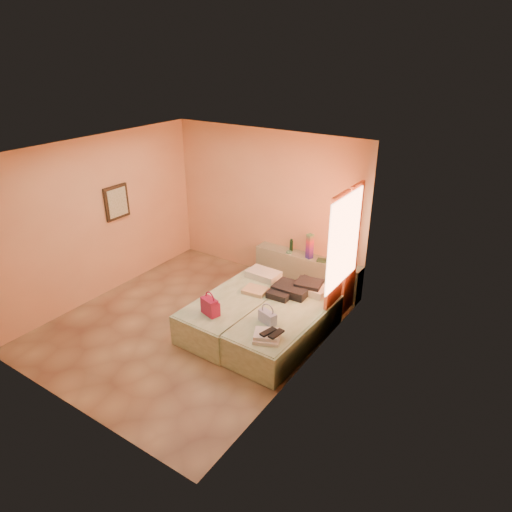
{
  "coord_description": "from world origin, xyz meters",
  "views": [
    {
      "loc": [
        4.32,
        -4.64,
        4.13
      ],
      "look_at": [
        0.68,
        0.85,
        1.06
      ],
      "focal_mm": 32.0,
      "sensor_mm": 36.0,
      "label": 1
    }
  ],
  "objects_px": {
    "green_book": "(323,261)",
    "blue_handbag": "(268,318)",
    "water_bottle": "(291,245)",
    "magenta_handbag": "(210,306)",
    "towel_stack": "(267,337)",
    "bed_left": "(236,311)",
    "flower_vase": "(347,262)",
    "headboard_ledge": "(307,272)",
    "bed_right": "(285,328)"
  },
  "relations": [
    {
      "from": "headboard_ledge",
      "to": "magenta_handbag",
      "type": "xyz_separation_m",
      "value": [
        -0.4,
        -2.31,
        0.31
      ]
    },
    {
      "from": "bed_right",
      "to": "blue_handbag",
      "type": "bearing_deg",
      "value": -103.45
    },
    {
      "from": "flower_vase",
      "to": "blue_handbag",
      "type": "distance_m",
      "value": 2.02
    },
    {
      "from": "headboard_ledge",
      "to": "bed_left",
      "type": "xyz_separation_m",
      "value": [
        -0.38,
        -1.7,
        -0.08
      ]
    },
    {
      "from": "water_bottle",
      "to": "towel_stack",
      "type": "height_order",
      "value": "water_bottle"
    },
    {
      "from": "flower_vase",
      "to": "water_bottle",
      "type": "bearing_deg",
      "value": 174.29
    },
    {
      "from": "green_book",
      "to": "towel_stack",
      "type": "bearing_deg",
      "value": -96.25
    },
    {
      "from": "headboard_ledge",
      "to": "green_book",
      "type": "bearing_deg",
      "value": -8.56
    },
    {
      "from": "water_bottle",
      "to": "bed_right",
      "type": "bearing_deg",
      "value": -62.82
    },
    {
      "from": "water_bottle",
      "to": "magenta_handbag",
      "type": "xyz_separation_m",
      "value": [
        -0.03,
        -2.36,
        -0.13
      ]
    },
    {
      "from": "water_bottle",
      "to": "towel_stack",
      "type": "xyz_separation_m",
      "value": [
        1.02,
        -2.45,
        -0.21
      ]
    },
    {
      "from": "green_book",
      "to": "blue_handbag",
      "type": "height_order",
      "value": "green_book"
    },
    {
      "from": "blue_handbag",
      "to": "towel_stack",
      "type": "distance_m",
      "value": 0.41
    },
    {
      "from": "bed_left",
      "to": "water_bottle",
      "type": "height_order",
      "value": "water_bottle"
    },
    {
      "from": "bed_left",
      "to": "green_book",
      "type": "xyz_separation_m",
      "value": [
        0.69,
        1.65,
        0.42
      ]
    },
    {
      "from": "flower_vase",
      "to": "towel_stack",
      "type": "xyz_separation_m",
      "value": [
        -0.14,
        -2.33,
        -0.22
      ]
    },
    {
      "from": "green_book",
      "to": "blue_handbag",
      "type": "relative_size",
      "value": 0.7
    },
    {
      "from": "water_bottle",
      "to": "headboard_ledge",
      "type": "bearing_deg",
      "value": -6.91
    },
    {
      "from": "bed_right",
      "to": "green_book",
      "type": "height_order",
      "value": "green_book"
    },
    {
      "from": "towel_stack",
      "to": "headboard_ledge",
      "type": "bearing_deg",
      "value": 105.02
    },
    {
      "from": "bed_left",
      "to": "blue_handbag",
      "type": "bearing_deg",
      "value": -21.64
    },
    {
      "from": "bed_right",
      "to": "towel_stack",
      "type": "relative_size",
      "value": 5.71
    },
    {
      "from": "bed_right",
      "to": "water_bottle",
      "type": "bearing_deg",
      "value": 118.81
    },
    {
      "from": "green_book",
      "to": "blue_handbag",
      "type": "xyz_separation_m",
      "value": [
        0.11,
        -2.0,
        -0.08
      ]
    },
    {
      "from": "water_bottle",
      "to": "magenta_handbag",
      "type": "relative_size",
      "value": 0.79
    },
    {
      "from": "blue_handbag",
      "to": "bed_right",
      "type": "bearing_deg",
      "value": 92.26
    },
    {
      "from": "green_book",
      "to": "towel_stack",
      "type": "relative_size",
      "value": 0.56
    },
    {
      "from": "bed_left",
      "to": "flower_vase",
      "type": "height_order",
      "value": "flower_vase"
    },
    {
      "from": "water_bottle",
      "to": "flower_vase",
      "type": "relative_size",
      "value": 0.96
    },
    {
      "from": "blue_handbag",
      "to": "towel_stack",
      "type": "bearing_deg",
      "value": -41.61
    },
    {
      "from": "water_bottle",
      "to": "flower_vase",
      "type": "xyz_separation_m",
      "value": [
        1.16,
        -0.12,
        0.0
      ]
    },
    {
      "from": "blue_handbag",
      "to": "bed_left",
      "type": "bearing_deg",
      "value": 174.08
    },
    {
      "from": "water_bottle",
      "to": "magenta_handbag",
      "type": "height_order",
      "value": "water_bottle"
    },
    {
      "from": "headboard_ledge",
      "to": "bed_left",
      "type": "height_order",
      "value": "headboard_ledge"
    },
    {
      "from": "green_book",
      "to": "flower_vase",
      "type": "distance_m",
      "value": 0.48
    },
    {
      "from": "headboard_ledge",
      "to": "blue_handbag",
      "type": "relative_size",
      "value": 7.32
    },
    {
      "from": "headboard_ledge",
      "to": "bed_left",
      "type": "relative_size",
      "value": 1.02
    },
    {
      "from": "flower_vase",
      "to": "bed_right",
      "type": "bearing_deg",
      "value": -99.13
    },
    {
      "from": "bed_right",
      "to": "water_bottle",
      "type": "distance_m",
      "value": 2.03
    },
    {
      "from": "magenta_handbag",
      "to": "towel_stack",
      "type": "bearing_deg",
      "value": 10.93
    },
    {
      "from": "bed_right",
      "to": "flower_vase",
      "type": "height_order",
      "value": "flower_vase"
    },
    {
      "from": "green_book",
      "to": "bed_right",
      "type": "bearing_deg",
      "value": -97.02
    },
    {
      "from": "headboard_ledge",
      "to": "water_bottle",
      "type": "height_order",
      "value": "water_bottle"
    },
    {
      "from": "magenta_handbag",
      "to": "flower_vase",
      "type": "bearing_deg",
      "value": 77.99
    },
    {
      "from": "headboard_ledge",
      "to": "towel_stack",
      "type": "distance_m",
      "value": 2.5
    },
    {
      "from": "flower_vase",
      "to": "towel_stack",
      "type": "height_order",
      "value": "flower_vase"
    },
    {
      "from": "headboard_ledge",
      "to": "water_bottle",
      "type": "relative_size",
      "value": 9.19
    },
    {
      "from": "bed_left",
      "to": "magenta_handbag",
      "type": "relative_size",
      "value": 7.07
    },
    {
      "from": "water_bottle",
      "to": "green_book",
      "type": "xyz_separation_m",
      "value": [
        0.69,
        -0.09,
        -0.1
      ]
    },
    {
      "from": "water_bottle",
      "to": "towel_stack",
      "type": "distance_m",
      "value": 2.66
    }
  ]
}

